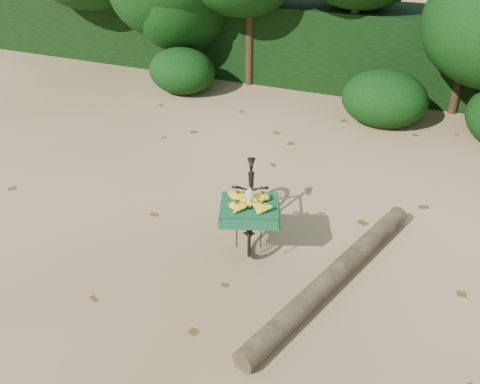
% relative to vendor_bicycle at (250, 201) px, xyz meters
% --- Properties ---
extents(ground, '(80.00, 80.00, 0.00)m').
position_rel_vendor_bicycle_xyz_m(ground, '(-0.43, 0.20, -0.50)').
color(ground, tan).
rests_on(ground, ground).
extents(vendor_bicycle, '(1.13, 1.81, 0.99)m').
position_rel_vendor_bicycle_xyz_m(vendor_bicycle, '(0.00, 0.00, 0.00)').
color(vendor_bicycle, black).
rests_on(vendor_bicycle, ground).
extents(fallen_log, '(1.31, 3.34, 0.25)m').
position_rel_vendor_bicycle_xyz_m(fallen_log, '(1.33, -0.61, -0.38)').
color(fallen_log, brown).
rests_on(fallen_log, ground).
extents(hedge_backdrop, '(26.00, 1.80, 1.80)m').
position_rel_vendor_bicycle_xyz_m(hedge_backdrop, '(-0.43, 6.50, 0.40)').
color(hedge_backdrop, black).
rests_on(hedge_backdrop, ground).
extents(bush_clumps, '(8.80, 1.70, 0.90)m').
position_rel_vendor_bicycle_xyz_m(bush_clumps, '(0.07, 4.50, -0.05)').
color(bush_clumps, black).
rests_on(bush_clumps, ground).
extents(leaf_litter, '(7.00, 7.30, 0.01)m').
position_rel_vendor_bicycle_xyz_m(leaf_litter, '(-0.43, 0.85, -0.50)').
color(leaf_litter, '#4D3514').
rests_on(leaf_litter, ground).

